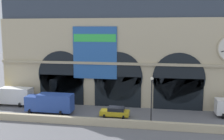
# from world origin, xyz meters

# --- Properties ---
(ground_plane) EXTENTS (200.00, 200.00, 0.00)m
(ground_plane) POSITION_xyz_m (0.00, 0.00, 0.00)
(ground_plane) COLOR slate
(quay_parapet_wall) EXTENTS (90.00, 0.70, 1.02)m
(quay_parapet_wall) POSITION_xyz_m (0.00, -4.54, 0.51)
(quay_parapet_wall) COLOR #BCAD8C
(quay_parapet_wall) RESTS_ON ground
(station_building) EXTENTS (42.23, 5.03, 19.40)m
(station_building) POSITION_xyz_m (0.02, 7.31, 9.38)
(station_building) COLOR #BCAD8C
(station_building) RESTS_ON ground
(box_truck_west) EXTENTS (7.50, 2.91, 3.12)m
(box_truck_west) POSITION_xyz_m (-18.51, 2.77, 1.70)
(box_truck_west) COLOR gold
(box_truck_west) RESTS_ON ground
(box_truck_midwest) EXTENTS (7.50, 2.91, 3.12)m
(box_truck_midwest) POSITION_xyz_m (-9.99, -0.40, 1.70)
(box_truck_midwest) COLOR #28479E
(box_truck_midwest) RESTS_ON ground
(car_center) EXTENTS (4.40, 2.22, 1.55)m
(car_center) POSITION_xyz_m (0.47, -0.52, 0.80)
(car_center) COLOR gold
(car_center) RESTS_ON ground
(street_lamp_quayside) EXTENTS (0.44, 0.44, 6.90)m
(street_lamp_quayside) POSITION_xyz_m (5.93, -3.74, 4.41)
(street_lamp_quayside) COLOR black
(street_lamp_quayside) RESTS_ON ground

